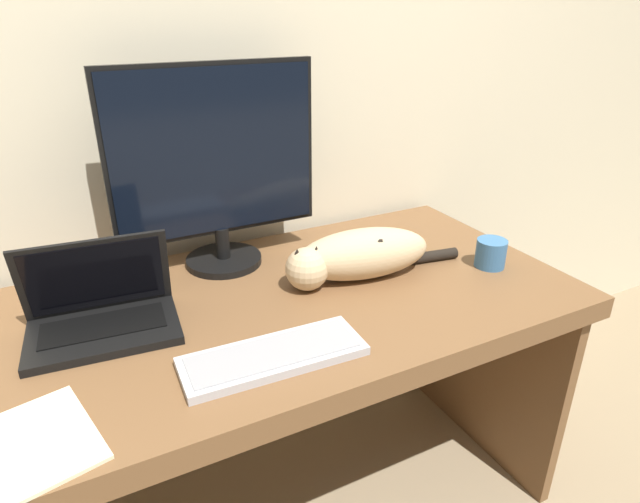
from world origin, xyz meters
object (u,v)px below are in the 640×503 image
object	(u,v)px
external_keyboard	(273,356)
coffee_mug	(491,253)
laptop	(102,314)
monitor	(216,167)
cat	(357,254)

from	to	relation	value
external_keyboard	coffee_mug	xyz separation A→B (m)	(0.73, 0.13, 0.03)
external_keyboard	laptop	bearing A→B (deg)	139.22
monitor	coffee_mug	xyz separation A→B (m)	(0.68, -0.37, -0.25)
external_keyboard	coffee_mug	world-z (taller)	coffee_mug
laptop	external_keyboard	distance (m)	0.42
cat	coffee_mug	bearing A→B (deg)	-7.75
monitor	cat	xyz separation A→B (m)	(0.30, -0.26, -0.22)
monitor	external_keyboard	bearing A→B (deg)	-96.11
monitor	coffee_mug	distance (m)	0.81
monitor	laptop	xyz separation A→B (m)	(-0.36, -0.22, -0.25)
laptop	external_keyboard	size ratio (longest dim) A/B	0.88
monitor	cat	distance (m)	0.45
laptop	coffee_mug	size ratio (longest dim) A/B	4.06
monitor	laptop	bearing A→B (deg)	-148.69
laptop	coffee_mug	distance (m)	1.05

